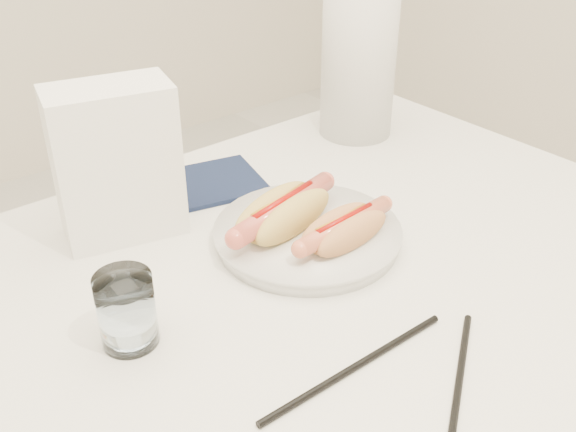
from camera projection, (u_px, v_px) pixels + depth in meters
table at (277, 333)px, 0.83m from camera, size 1.20×0.80×0.75m
plate at (307, 236)px, 0.89m from camera, size 0.25×0.25×0.02m
hotdog_left at (283, 213)px, 0.87m from camera, size 0.19×0.10×0.05m
hotdog_right at (344, 230)px, 0.85m from camera, size 0.16×0.07×0.04m
water_glass at (127, 310)px, 0.71m from camera, size 0.06×0.06×0.09m
chopstick_near at (355, 367)px, 0.69m from camera, size 0.25×0.01×0.01m
chopstick_far at (457, 394)px, 0.66m from camera, size 0.21×0.14×0.01m
napkin_box at (116, 163)px, 0.87m from camera, size 0.17×0.12×0.21m
navy_napkin at (216, 182)px, 1.04m from camera, size 0.16×0.16×0.01m
paper_towel_roll at (359, 54)px, 1.13m from camera, size 0.14×0.14×0.29m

